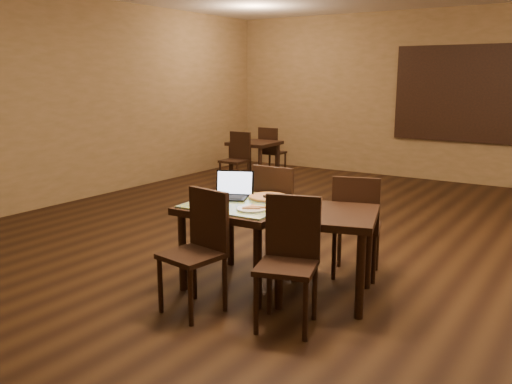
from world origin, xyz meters
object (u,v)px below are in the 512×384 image
Objects in this scene: other_table_b_chair_near at (237,156)px; other_table_b_chair_far at (271,149)px; chair_main_far at (278,209)px; laptop at (231,191)px; pizza_pan at (268,199)px; other_table_c at (326,227)px; other_table_c_chair_far at (356,221)px; other_table_c_chair_near at (289,254)px; tiled_table at (242,214)px; other_table_b at (255,148)px; chair_main_near at (200,244)px.

other_table_b_chair_near is 1.00× the size of other_table_b_chair_far.
other_table_b_chair_near is (-2.60, 2.99, -0.05)m from chair_main_far.
pizza_pan is at bearing -1.00° from laptop.
other_table_c is at bearing -9.79° from pizza_pan.
other_table_c_chair_far reaches higher than other_table_c.
other_table_c is 1.03× the size of other_table_c_chair_near.
tiled_table is 2.79× the size of pizza_pan.
other_table_c is at bearing -50.96° from other_table_b.
other_table_c_chair_near is (0.72, 0.17, 0.00)m from chair_main_near.
other_table_c is (0.75, 0.75, 0.08)m from chair_main_near.
other_table_b_chair_near is (-2.72, 3.36, -0.25)m from pizza_pan.
other_table_c_chair_near is (3.34, -4.04, 0.03)m from other_table_b_chair_near.
other_table_b_chair_near reaches higher than tiled_table.
other_table_b_chair_near is 0.95× the size of other_table_c_chair_near.
other_table_c_chair_near reaches higher than pizza_pan.
other_table_c_chair_near is at bearing -109.20° from other_table_c.
other_table_b_chair_near is at bearing 88.89° from other_table_b_chair_far.
other_table_c is (3.36, -4.00, 0.03)m from other_table_b.
other_table_c_chair_far reaches higher than chair_main_near.
other_table_c_chair_near is (-0.02, -0.57, -0.08)m from other_table_c.
chair_main_near is at bearing -59.13° from other_table_b_chair_near.
other_table_b_chair_near is at bearing 100.82° from laptop.
other_table_b_chair_far is (-2.40, 4.57, -0.30)m from laptop.
other_table_b_chair_far is at bearing 106.37° from other_table_c_chair_near.
chair_main_far is 4.38m from other_table_b.
pizza_pan is 0.84m from other_table_c_chair_far.
chair_main_far reaches higher than chair_main_near.
tiled_table is at bearing 99.60° from chair_main_near.
chair_main_near is 1.23m from chair_main_far.
tiled_table is at bearing -55.07° from other_table_b_chair_near.
other_table_c_chair_far is at bearing 129.47° from other_table_b_chair_far.
other_table_b is at bearing 109.35° from other_table_c_chair_near.
other_table_c_chair_near is (0.73, -0.44, -0.11)m from tiled_table.
pizza_pan is at bearing 106.37° from chair_main_far.
other_table_b_chair_near is at bearing 123.27° from tiled_table.
other_table_c_chair_near reaches higher than other_table_b_chair_far.
other_table_c_chair_far is (3.39, -2.89, 0.03)m from other_table_b_chair_near.
tiled_table is 1.06m from other_table_c_chair_far.
chair_main_far is at bearing -54.51° from other_table_b.
other_table_c is 0.58m from other_table_c_chair_far.
other_table_b is 0.79× the size of other_table_c_chair_near.
other_table_c reaches higher than other_table_b.
chair_main_near is at bearing -97.31° from laptop.
other_table_b is 0.84× the size of other_table_b_chair_near.
tiled_table is 1.04× the size of other_table_b_chair_near.
tiled_table is 5.35m from other_table_b_chair_far.
pizza_pan is at bearing 120.57° from other_table_b_chair_far.
chair_main_far is 1.09× the size of other_table_b_chair_far.
other_table_b_chair_near is (-2.61, 4.21, -0.03)m from chair_main_near.
chair_main_near is 0.96× the size of chair_main_far.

